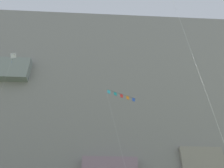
# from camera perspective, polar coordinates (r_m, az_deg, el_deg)

# --- Properties ---
(cliff_face) EXTENTS (180.00, 29.97, 73.10)m
(cliff_face) POSITION_cam_1_polar(r_m,az_deg,el_deg) (78.15, -1.01, -9.13)
(cliff_face) COLOR gray
(cliff_face) RESTS_ON ground
(kite_diamond_upper_right) EXTENTS (0.62, 2.79, 33.52)m
(kite_diamond_upper_right) POSITION_cam_1_polar(r_m,az_deg,el_deg) (47.16, -23.26, 4.15)
(kite_diamond_upper_right) COLOR white
(kite_diamond_upper_right) RESTS_ON ground
(kite_banner_low_right) EXTENTS (4.39, 4.67, 20.14)m
(kite_banner_low_right) POSITION_cam_1_polar(r_m,az_deg,el_deg) (31.38, 2.45, -4.33)
(kite_banner_low_right) COLOR black
(kite_banner_low_right) RESTS_ON ground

